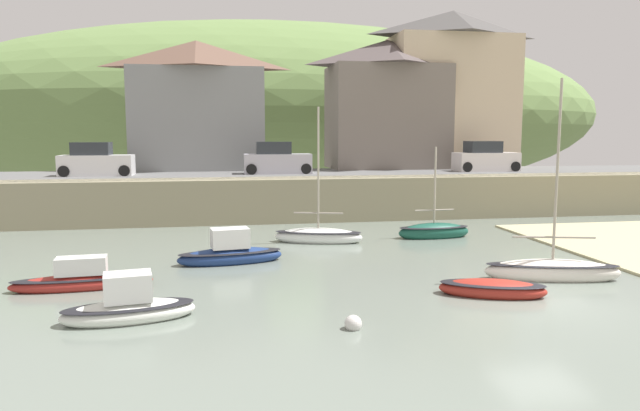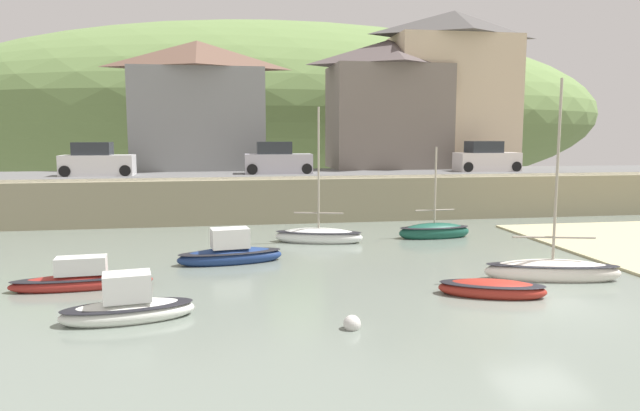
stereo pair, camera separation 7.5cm
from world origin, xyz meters
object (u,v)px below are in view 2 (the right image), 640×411
(sailboat_far_left, at_px, (319,236))
(parked_car_end_of_row, at_px, (486,159))
(sailboat_nearest_shore, at_px, (434,231))
(sailboat_white_hull, at_px, (128,307))
(sailboat_tall_mast, at_px, (82,280))
(fishing_boat_green, at_px, (552,270))
(parked_car_by_wall, at_px, (277,160))
(mooring_buoy, at_px, (352,324))
(waterfront_building_right, at_px, (453,89))
(parked_car_near_slipway, at_px, (97,162))
(waterfront_building_centre, at_px, (388,104))
(motorboat_with_cabin, at_px, (230,253))
(rowboat_small_beached, at_px, (492,289))
(waterfront_building_left, at_px, (198,105))

(sailboat_far_left, distance_m, parked_car_end_of_row, 16.70)
(sailboat_nearest_shore, xyz_separation_m, sailboat_far_left, (-5.56, -0.25, -0.00))
(sailboat_white_hull, xyz_separation_m, sailboat_far_left, (6.74, 9.95, -0.05))
(sailboat_tall_mast, relative_size, fishing_boat_green, 0.64)
(sailboat_tall_mast, relative_size, sailboat_white_hull, 1.22)
(parked_car_by_wall, distance_m, mooring_buoy, 22.15)
(waterfront_building_right, distance_m, parked_car_near_slipway, 24.56)
(waterfront_building_centre, xyz_separation_m, sailboat_far_left, (-7.39, -14.80, -6.63))
(sailboat_tall_mast, distance_m, parked_car_end_of_row, 27.42)
(sailboat_tall_mast, distance_m, motorboat_with_cabin, 5.54)
(waterfront_building_centre, height_order, parked_car_by_wall, waterfront_building_centre)
(rowboat_small_beached, height_order, parked_car_by_wall, parked_car_by_wall)
(sailboat_tall_mast, height_order, parked_car_near_slipway, parked_car_near_slipway)
(waterfront_building_left, distance_m, waterfront_building_right, 17.95)
(sailboat_tall_mast, bearing_deg, rowboat_small_beached, -18.17)
(waterfront_building_left, height_order, parked_car_end_of_row, waterfront_building_left)
(mooring_buoy, bearing_deg, sailboat_far_left, 84.77)
(waterfront_building_centre, bearing_deg, parked_car_end_of_row, -39.71)
(sailboat_nearest_shore, relative_size, sailboat_white_hull, 1.24)
(sailboat_tall_mast, distance_m, parked_car_by_wall, 18.74)
(waterfront_building_right, xyz_separation_m, rowboat_small_beached, (-8.41, -24.19, -7.80))
(fishing_boat_green, height_order, parked_car_by_wall, fishing_boat_green)
(waterfront_building_left, xyz_separation_m, sailboat_far_left, (5.72, -14.80, -6.46))
(parked_car_near_slipway, bearing_deg, mooring_buoy, -64.24)
(motorboat_with_cabin, xyz_separation_m, parked_car_near_slipway, (-7.49, 13.85, 2.84))
(sailboat_nearest_shore, relative_size, sailboat_far_left, 0.72)
(sailboat_white_hull, bearing_deg, parked_car_by_wall, 64.33)
(fishing_boat_green, height_order, mooring_buoy, fishing_boat_green)
(waterfront_building_centre, height_order, sailboat_far_left, waterfront_building_centre)
(parked_car_by_wall, bearing_deg, sailboat_tall_mast, -113.53)
(sailboat_tall_mast, bearing_deg, parked_car_near_slipway, 94.43)
(motorboat_with_cabin, bearing_deg, parked_car_end_of_row, 30.82)
(waterfront_building_left, xyz_separation_m, parked_car_by_wall, (4.85, -4.50, -3.54))
(waterfront_building_right, bearing_deg, rowboat_small_beached, -109.18)
(fishing_boat_green, xyz_separation_m, parked_car_by_wall, (-7.51, 18.23, 2.89))
(waterfront_building_right, height_order, sailboat_far_left, waterfront_building_right)
(sailboat_nearest_shore, bearing_deg, sailboat_far_left, -179.97)
(sailboat_tall_mast, xyz_separation_m, parked_car_near_slipway, (-2.79, 16.78, 2.92))
(waterfront_building_centre, bearing_deg, sailboat_white_hull, -119.73)
(waterfront_building_right, xyz_separation_m, parked_car_end_of_row, (0.62, -4.50, -4.80))
(motorboat_with_cabin, bearing_deg, parked_car_by_wall, 68.65)
(waterfront_building_centre, height_order, motorboat_with_cabin, waterfront_building_centre)
(motorboat_with_cabin, distance_m, parked_car_by_wall, 14.47)
(sailboat_white_hull, relative_size, parked_car_end_of_row, 0.88)
(waterfront_building_left, xyz_separation_m, sailboat_tall_mast, (-2.96, -21.28, -6.47))
(sailboat_nearest_shore, xyz_separation_m, motorboat_with_cabin, (-9.54, -3.80, 0.07))
(waterfront_building_centre, height_order, sailboat_nearest_shore, waterfront_building_centre)
(sailboat_nearest_shore, bearing_deg, sailboat_tall_mast, -157.28)
(sailboat_tall_mast, relative_size, parked_car_by_wall, 1.06)
(sailboat_white_hull, relative_size, mooring_buoy, 8.13)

